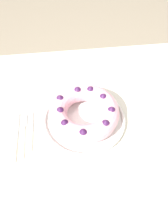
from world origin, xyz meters
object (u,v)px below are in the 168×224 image
(serving_knife, at_px, (15,140))
(cake_knife, at_px, (30,133))
(bundt_cake, at_px, (84,112))
(serving_dish, at_px, (84,120))
(fork, at_px, (23,132))

(serving_knife, xyz_separation_m, cake_knife, (0.05, 0.02, 0.00))
(bundt_cake, height_order, serving_knife, bundt_cake)
(serving_dish, bearing_deg, bundt_cake, -95.84)
(serving_dish, relative_size, serving_knife, 1.50)
(serving_dish, distance_m, serving_knife, 0.27)
(serving_knife, height_order, cake_knife, same)
(fork, bearing_deg, bundt_cake, 11.34)
(fork, bearing_deg, cake_knife, -10.68)
(serving_dish, relative_size, bundt_cake, 1.21)
(serving_dish, distance_m, bundt_cake, 0.05)
(cake_knife, bearing_deg, serving_dish, 2.55)
(bundt_cake, xyz_separation_m, serving_knife, (-0.26, -0.05, -0.06))
(bundt_cake, xyz_separation_m, fork, (-0.23, -0.02, -0.06))
(cake_knife, bearing_deg, fork, 157.77)
(bundt_cake, height_order, fork, bundt_cake)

